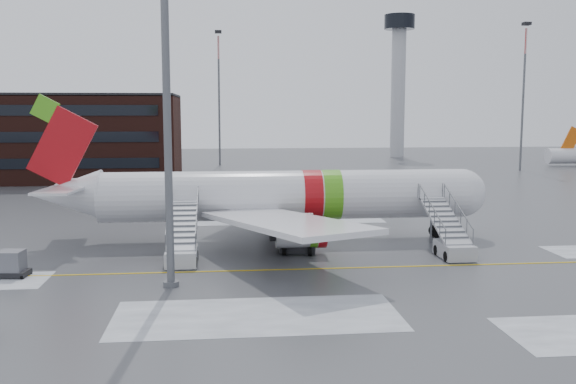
{
  "coord_description": "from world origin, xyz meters",
  "views": [
    {
      "loc": [
        -7.6,
        -40.28,
        9.96
      ],
      "look_at": [
        -2.79,
        6.36,
        4.0
      ],
      "focal_mm": 40.0,
      "sensor_mm": 36.0,
      "label": 1
    }
  ],
  "objects": [
    {
      "name": "pushback_tug",
      "position": [
        -2.57,
        3.49,
        0.62
      ],
      "size": [
        2.66,
        2.18,
        1.41
      ],
      "color": "black",
      "rests_on": "ground"
    },
    {
      "name": "light_mast_far_ne",
      "position": [
        42.0,
        62.0,
        13.84
      ],
      "size": [
        1.2,
        1.2,
        24.25
      ],
      "color": "#595B60",
      "rests_on": "ground"
    },
    {
      "name": "light_mast_near",
      "position": [
        -10.59,
        -4.14,
        14.52
      ],
      "size": [
        1.2,
        1.2,
        28.25
      ],
      "color": "#595B60",
      "rests_on": "ground"
    },
    {
      "name": "light_mast_far_n",
      "position": [
        -8.0,
        78.0,
        13.84
      ],
      "size": [
        1.2,
        1.2,
        24.25
      ],
      "color": "#595B60",
      "rests_on": "ground"
    },
    {
      "name": "ground",
      "position": [
        0.0,
        0.0,
        0.0
      ],
      "size": [
        260.0,
        260.0,
        0.0
      ],
      "primitive_type": "plane",
      "color": "#494C4F",
      "rests_on": "ground"
    },
    {
      "name": "airliner",
      "position": [
        -3.74,
        8.36,
        3.42
      ],
      "size": [
        35.03,
        32.97,
        11.18
      ],
      "color": "silver",
      "rests_on": "ground"
    },
    {
      "name": "uld_container",
      "position": [
        -20.33,
        -1.03,
        0.75
      ],
      "size": [
        2.08,
        1.61,
        1.6
      ],
      "color": "black",
      "rests_on": "ground"
    },
    {
      "name": "control_tower",
      "position": [
        30.0,
        95.0,
        18.75
      ],
      "size": [
        6.4,
        6.4,
        30.0
      ],
      "color": "#B2B5BA",
      "rests_on": "ground"
    },
    {
      "name": "airstair_fwd",
      "position": [
        8.06,
        1.82,
        1.06
      ],
      "size": [
        2.05,
        7.7,
        3.48
      ],
      "color": "#A9ABB0",
      "rests_on": "ground"
    },
    {
      "name": "airstair_aft",
      "position": [
        -10.3,
        1.82,
        1.06
      ],
      "size": [
        2.05,
        7.7,
        3.48
      ],
      "color": "silver",
      "rests_on": "ground"
    }
  ]
}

